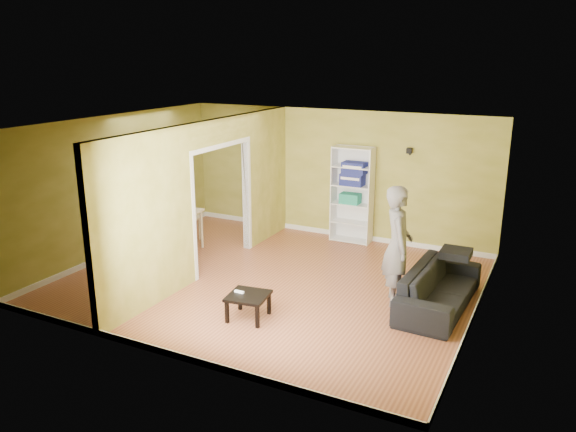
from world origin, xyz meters
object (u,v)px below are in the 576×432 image
Objects in this scene: dining_table at (165,215)px; sofa at (440,282)px; bookshelf at (353,194)px; chair_far at (187,216)px; person at (398,235)px; chair_left at (136,220)px; chair_near at (144,237)px; coffee_table at (248,298)px.

sofa is at bearing -2.08° from dining_table.
chair_far is at bearing -152.66° from bookshelf.
bookshelf reaches higher than dining_table.
chair_left is at bearing 63.04° from person.
sofa is 2.25× the size of chair_near.
coffee_table is at bearing 126.99° from sofa.
person is 2.20× the size of chair_left.
chair_left is at bearing 176.20° from dining_table.
chair_far reaches higher than dining_table.
sofa is at bearing -101.03° from person.
sofa is 3.32m from bookshelf.
chair_left is (-5.38, 0.37, -0.58)m from person.
chair_near reaches higher than coffee_table.
coffee_table is 3.77m from chair_far.
chair_near is at bearing 71.28° from person.
bookshelf is 3.49× the size of coffee_table.
bookshelf is 3.35m from chair_far.
bookshelf reaches higher than sofa.
dining_table is (-2.89, 1.80, 0.39)m from coffee_table.
chair_left is (-0.78, 0.05, -0.22)m from dining_table.
dining_table is at bearing -143.84° from bookshelf.
sofa is 5.27m from chair_far.
bookshelf reaches higher than chair_far.
sofa is 5.25m from dining_table.
coffee_table is (-2.34, -1.61, -0.09)m from sofa.
coffee_table is (-1.71, -1.48, -0.76)m from person.
chair_left is at bearing 147.73° from chair_near.
bookshelf reaches higher than chair_left.
person reaches higher than coffee_table.
chair_left is 1.01m from chair_far.
chair_left is 0.95× the size of chair_far.
sofa is 1.67× the size of dining_table.
person is 2.98m from bookshelf.
chair_far is at bearing 54.98° from person.
coffee_table is at bearing -31.94° from dining_table.
dining_table is at bearing 63.01° from person.
chair_left is at bearing -150.50° from bookshelf.
bookshelf is 1.53× the size of dining_table.
person is 2.39m from coffee_table.
bookshelf is 1.97× the size of chair_left.
dining_table is (-5.23, 0.19, 0.31)m from sofa.
bookshelf is at bearing -145.67° from chair_far.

